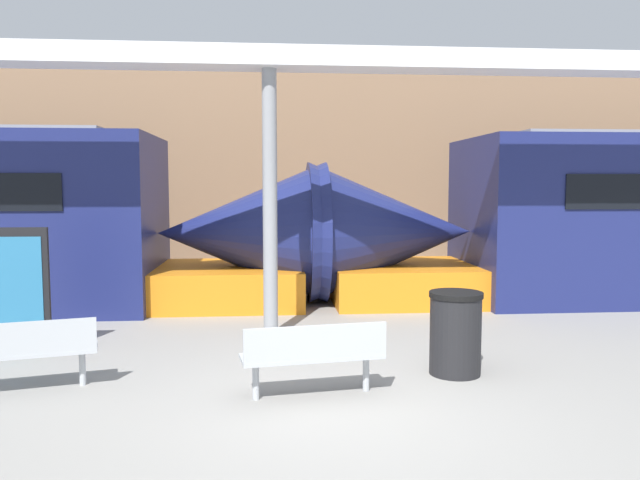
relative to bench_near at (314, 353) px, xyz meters
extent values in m
plane|color=gray|center=(0.20, -0.37, -0.48)|extent=(60.00, 60.00, 0.00)
cube|color=#937051|center=(0.20, 9.59, 2.02)|extent=(56.00, 0.20, 5.00)
cone|color=navy|center=(1.85, 5.36, 0.84)|extent=(3.12, 2.63, 2.63)
cube|color=orange|center=(2.14, 5.36, -0.13)|extent=(2.81, 2.46, 0.70)
cone|color=navy|center=(-0.94, 5.36, 0.84)|extent=(3.12, 2.63, 2.63)
cube|color=orange|center=(-1.23, 5.36, -0.13)|extent=(2.81, 2.46, 0.70)
cube|color=#ADB2B7|center=(-0.01, 0.08, -0.06)|extent=(1.53, 0.66, 0.04)
cube|color=#ADB2B7|center=(0.02, -0.12, 0.14)|extent=(1.47, 0.26, 0.35)
cylinder|color=#ADB2B7|center=(-0.60, -0.01, -0.28)|extent=(0.07, 0.07, 0.40)
cylinder|color=#ADB2B7|center=(0.58, 0.17, -0.28)|extent=(0.07, 0.07, 0.40)
cube|color=#ADB2B7|center=(-3.15, 0.46, -0.06)|extent=(1.69, 0.83, 0.04)
cube|color=#ADB2B7|center=(-3.10, 0.26, 0.14)|extent=(1.59, 0.43, 0.35)
cylinder|color=#ADB2B7|center=(-2.51, 0.62, -0.28)|extent=(0.07, 0.07, 0.40)
cylinder|color=black|center=(1.71, 0.68, -0.02)|extent=(0.59, 0.59, 0.91)
cylinder|color=black|center=(1.71, 0.68, 0.46)|extent=(0.62, 0.62, 0.06)
cube|color=black|center=(-3.77, 1.92, 0.36)|extent=(0.98, 0.06, 1.67)
cube|color=teal|center=(-3.77, 1.89, 0.44)|extent=(0.83, 0.01, 1.27)
cylinder|color=gray|center=(-0.43, 2.64, 1.44)|extent=(0.21, 0.21, 3.83)
cube|color=silver|center=(-0.43, 2.64, 3.50)|extent=(28.00, 0.60, 0.28)
camera|label=1|loc=(-0.46, -6.30, 1.73)|focal=35.00mm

